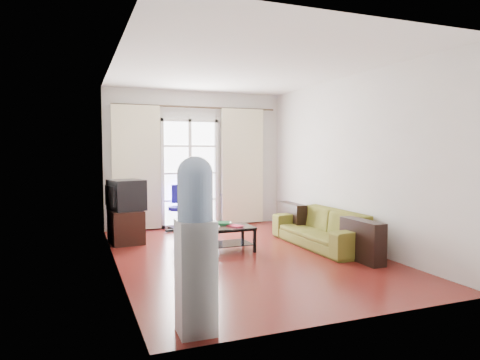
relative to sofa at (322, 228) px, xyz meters
name	(u,v)px	position (x,y,z in m)	size (l,w,h in m)	color
floor	(244,255)	(-1.37, -0.08, -0.29)	(5.20, 5.20, 0.00)	maroon
ceiling	(244,68)	(-1.37, -0.08, 2.41)	(5.20, 5.20, 0.00)	white
wall_back	(196,159)	(-1.37, 2.52, 1.06)	(3.60, 0.02, 2.70)	silver
wall_front	(354,171)	(-1.37, -2.68, 1.06)	(3.60, 0.02, 2.70)	silver
wall_left	(115,164)	(-3.17, -0.08, 1.06)	(0.02, 5.20, 2.70)	silver
wall_right	(349,162)	(0.43, -0.08, 1.06)	(0.02, 5.20, 2.70)	silver
french_door	(190,173)	(-1.52, 2.46, 0.78)	(1.16, 0.06, 2.15)	white
curtain_rod	(197,107)	(-1.37, 2.42, 2.09)	(0.04, 0.04, 3.30)	#4C3F2D
curtain_left	(137,168)	(-2.57, 2.40, 0.91)	(0.90, 0.07, 2.35)	beige
curtain_right	(242,166)	(-0.42, 2.40, 0.91)	(0.90, 0.07, 2.35)	beige
radiator	(235,208)	(-0.57, 2.42, 0.04)	(0.64, 0.12, 0.64)	#939496
sofa	(322,228)	(0.00, 0.00, 0.00)	(0.81, 2.00, 0.58)	brown
coffee_table	(222,236)	(-1.61, 0.22, -0.05)	(0.94, 0.55, 0.38)	silver
bowl	(224,224)	(-1.55, 0.30, 0.12)	(0.30, 0.30, 0.06)	#398932
book	(231,227)	(-1.50, 0.12, 0.10)	(0.26, 0.28, 0.02)	maroon
remote	(204,227)	(-1.87, 0.30, 0.10)	(0.15, 0.04, 0.02)	black
tv_stand	(126,226)	(-2.89, 1.43, -0.02)	(0.49, 0.74, 0.54)	black
crt_tv	(125,195)	(-2.89, 1.41, 0.50)	(0.64, 0.65, 0.50)	black
task_chair	(180,217)	(-1.81, 2.13, -0.03)	(0.76, 0.76, 0.87)	black
water_cooler	(196,242)	(-2.74, -2.43, 0.49)	(0.33, 0.31, 1.48)	#BBBDC1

